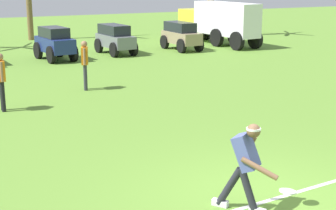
{
  "coord_description": "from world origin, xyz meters",
  "views": [
    {
      "loc": [
        -4.84,
        -6.17,
        3.54
      ],
      "look_at": [
        -0.18,
        3.17,
        0.9
      ],
      "focal_mm": 55.0,
      "sensor_mm": 36.0,
      "label": 1
    }
  ],
  "objects": [
    {
      "name": "box_truck",
      "position": [
        9.66,
        16.86,
        1.23
      ],
      "size": [
        1.79,
        5.98,
        2.2
      ],
      "color": "yellow",
      "rests_on": "ground_plane"
    },
    {
      "name": "parked_car_slot_d",
      "position": [
        6.9,
        15.93,
        0.72
      ],
      "size": [
        1.22,
        2.43,
        1.34
      ],
      "color": "#998466",
      "rests_on": "ground_plane"
    },
    {
      "name": "teammate_midfield",
      "position": [
        -2.83,
        7.76,
        0.94
      ],
      "size": [
        0.21,
        0.49,
        1.56
      ],
      "color": "black",
      "rests_on": "ground_plane"
    },
    {
      "name": "teammate_near_sideline",
      "position": [
        -0.04,
        9.3,
        0.94
      ],
      "size": [
        0.3,
        0.49,
        1.56
      ],
      "color": "#33333D",
      "rests_on": "ground_plane"
    },
    {
      "name": "frisbee_thrower",
      "position": [
        -0.54,
        -0.16,
        0.8
      ],
      "size": [
        0.59,
        1.06,
        1.42
      ],
      "color": "#23232D",
      "rests_on": "ground_plane"
    },
    {
      "name": "ground_plane",
      "position": [
        0.0,
        0.0,
        0.0
      ],
      "size": [
        80.0,
        80.0,
        0.0
      ],
      "primitive_type": "plane",
      "color": "olive"
    },
    {
      "name": "parked_car_slot_c",
      "position": [
        3.56,
        16.12,
        0.72
      ],
      "size": [
        1.33,
        2.47,
        1.34
      ],
      "color": "slate",
      "rests_on": "ground_plane"
    },
    {
      "name": "parked_car_slot_b",
      "position": [
        0.63,
        15.63,
        0.74
      ],
      "size": [
        1.42,
        2.45,
        1.4
      ],
      "color": "navy",
      "rests_on": "ground_plane"
    },
    {
      "name": "frisbee_in_flight",
      "position": [
        -0.3,
        -0.88,
        0.57
      ],
      "size": [
        0.31,
        0.31,
        0.05
      ],
      "color": "white"
    },
    {
      "name": "field_line_paint",
      "position": [
        0.0,
        -0.03,
        0.0
      ],
      "size": [
        19.81,
        1.78,
        0.01
      ],
      "primitive_type": "cube",
      "rotation": [
        0.0,
        0.0,
        0.09
      ],
      "color": "white",
      "rests_on": "ground_plane"
    }
  ]
}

